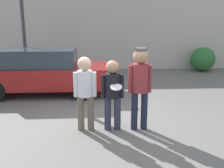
# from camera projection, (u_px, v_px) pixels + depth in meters

# --- Properties ---
(ground_plane) EXTENTS (56.00, 56.00, 0.00)m
(ground_plane) POSITION_uv_depth(u_px,v_px,m) (112.00, 123.00, 6.00)
(ground_plane) COLOR #66635E
(storefront_building) EXTENTS (24.00, 0.22, 3.82)m
(storefront_building) POSITION_uv_depth(u_px,v_px,m) (104.00, 31.00, 12.48)
(storefront_building) COLOR beige
(storefront_building) RESTS_ON ground
(person_left) EXTENTS (0.50, 0.33, 1.66)m
(person_left) POSITION_uv_depth(u_px,v_px,m) (85.00, 88.00, 5.42)
(person_left) COLOR #665B4C
(person_left) RESTS_ON ground
(person_middle_with_frisbee) EXTENTS (0.49, 0.52, 1.58)m
(person_middle_with_frisbee) POSITION_uv_depth(u_px,v_px,m) (113.00, 90.00, 5.45)
(person_middle_with_frisbee) COLOR #2D3347
(person_middle_with_frisbee) RESTS_ON ground
(person_right) EXTENTS (0.52, 0.35, 1.84)m
(person_right) POSITION_uv_depth(u_px,v_px,m) (140.00, 81.00, 5.42)
(person_right) COLOR #1E2338
(person_right) RESTS_ON ground
(parked_car_near) EXTENTS (4.36, 1.81, 1.51)m
(parked_car_near) POSITION_uv_depth(u_px,v_px,m) (44.00, 71.00, 8.34)
(parked_car_near) COLOR maroon
(parked_car_near) RESTS_ON ground
(shrub) EXTENTS (1.17, 1.17, 1.17)m
(shrub) POSITION_uv_depth(u_px,v_px,m) (203.00, 59.00, 12.32)
(shrub) COLOR #2D6B33
(shrub) RESTS_ON ground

